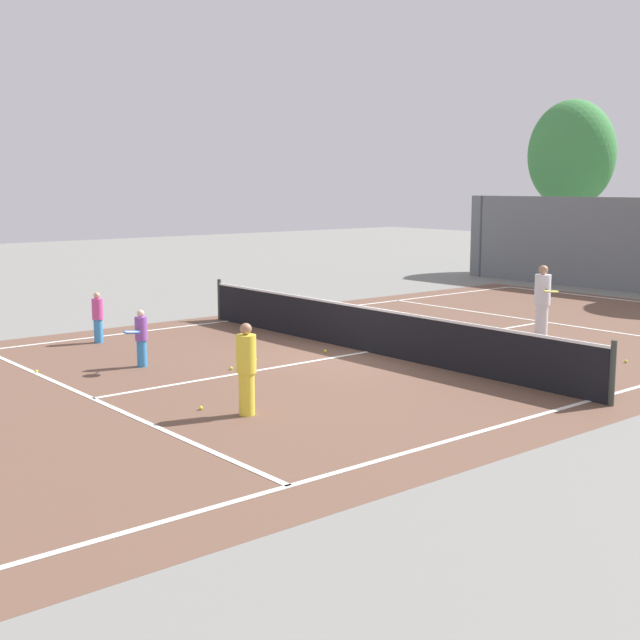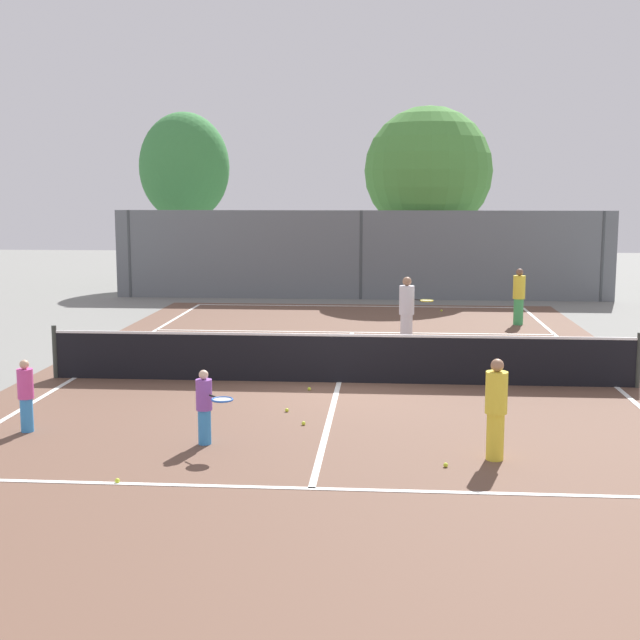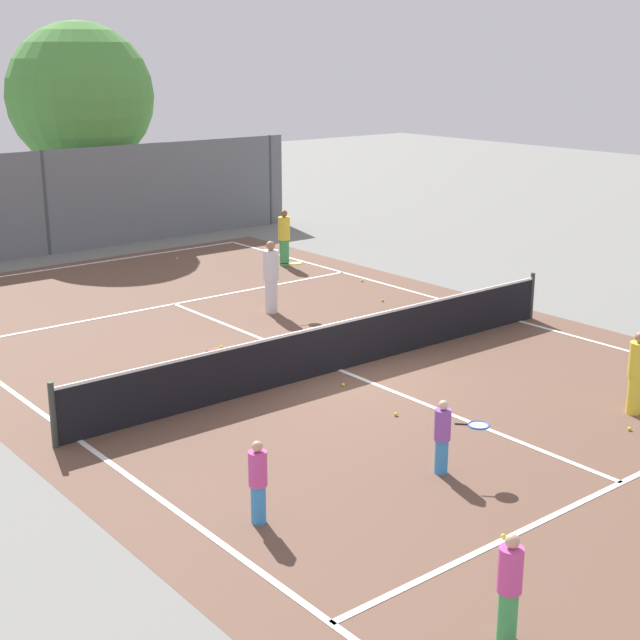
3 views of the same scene
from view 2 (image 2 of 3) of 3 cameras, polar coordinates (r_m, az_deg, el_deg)
The scene contains 21 objects.
ground_plane at distance 17.58m, azimuth 1.27°, elevation -4.14°, with size 80.00×80.00×0.00m, color slate.
court_surface at distance 17.58m, azimuth 1.27°, elevation -4.13°, with size 13.00×25.00×0.01m.
tennis_net at distance 17.47m, azimuth 1.27°, elevation -2.51°, with size 11.90×0.10×1.10m.
perimeter_fence at distance 31.23m, azimuth 2.71°, elevation 4.29°, with size 18.00×0.12×3.20m.
tree_0 at distance 36.36m, azimuth -8.92°, elevation 9.88°, with size 3.70×3.22×7.08m.
tree_1 at distance 33.54m, azimuth 7.16°, elevation 9.69°, with size 4.86×4.86×7.07m.
player_0 at distance 21.59m, azimuth 5.75°, elevation 0.59°, with size 0.90×0.76×1.76m.
player_1 at distance 13.29m, azimuth -7.56°, elevation -5.63°, with size 0.71×0.74×1.16m.
player_2 at distance 14.66m, azimuth -18.81°, elevation -4.71°, with size 0.25×0.25×1.18m.
player_3 at distance 12.66m, azimuth 11.52°, elevation -5.73°, with size 0.32×0.32×1.48m.
player_5 at distance 25.79m, azimuth 12.97°, elevation 1.54°, with size 0.35×0.35×1.65m.
ball_crate at distance 19.30m, azimuth -3.62°, elevation -2.47°, with size 0.41×0.34×0.43m.
tennis_ball_0 at distance 23.05m, azimuth 15.03°, elevation -1.35°, with size 0.07×0.07×0.07m, color #CCE533.
tennis_ball_1 at distance 11.94m, azimuth -13.20°, elevation -10.27°, with size 0.07×0.07×0.07m, color #CCE533.
tennis_ball_2 at distance 20.03m, azimuth -2.58°, elevation -2.51°, with size 0.07×0.07×0.07m, color #CCE533.
tennis_ball_3 at distance 12.40m, azimuth 8.28°, elevation -9.43°, with size 0.07×0.07×0.07m, color #CCE533.
tennis_ball_4 at distance 15.26m, azimuth -2.20°, elevation -5.95°, with size 0.07×0.07×0.07m, color #CCE533.
tennis_ball_5 at distance 21.05m, azimuth 13.33°, elevation -2.19°, with size 0.07×0.07×0.07m, color #CCE533.
tennis_ball_6 at distance 14.40m, azimuth -1.09°, elevation -6.82°, with size 0.07×0.07×0.07m, color #CCE533.
tennis_ball_7 at distance 16.87m, azimuth -0.71°, elevation -4.56°, with size 0.07×0.07×0.07m, color #CCE533.
tennis_ball_8 at distance 28.33m, azimuth 8.01°, elevation 0.62°, with size 0.07×0.07×0.07m, color #CCE533.
Camera 2 is at (0.95, -17.14, 3.80)m, focal length 48.58 mm.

